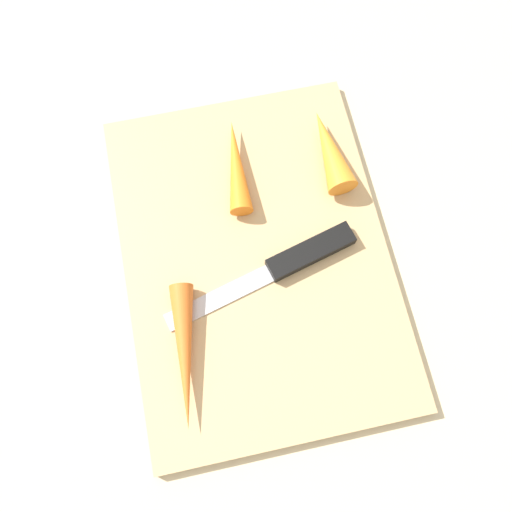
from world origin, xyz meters
TOP-DOWN VIEW (x-y plane):
  - ground_plane at (0.00, 0.00)m, footprint 1.40×1.40m
  - cutting_board at (0.00, 0.00)m, footprint 0.36×0.26m
  - knife at (-0.01, -0.04)m, footprint 0.07×0.20m
  - carrot_medium at (0.10, -0.00)m, footprint 0.10×0.03m
  - carrot_shortest at (0.09, -0.10)m, footprint 0.09×0.04m
  - carrot_longest at (-0.08, 0.08)m, footprint 0.13×0.04m

SIDE VIEW (x-z plane):
  - ground_plane at x=0.00m, z-range 0.00..0.00m
  - cutting_board at x=0.00m, z-range 0.00..0.01m
  - knife at x=-0.01m, z-range 0.01..0.02m
  - carrot_longest at x=-0.08m, z-range 0.01..0.04m
  - carrot_medium at x=0.10m, z-range 0.01..0.04m
  - carrot_shortest at x=0.09m, z-range 0.01..0.04m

